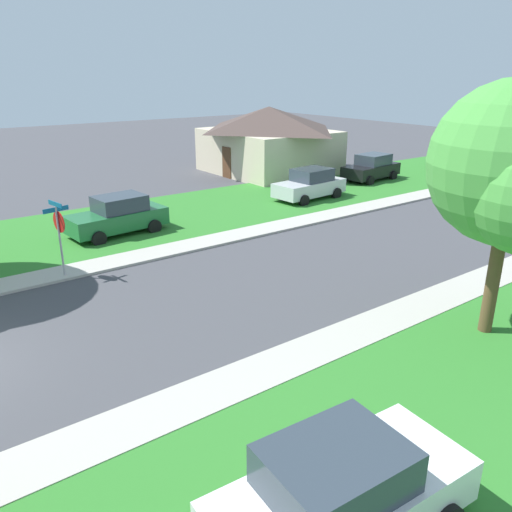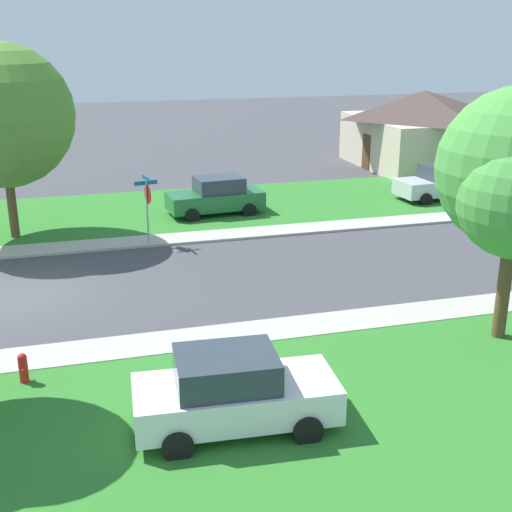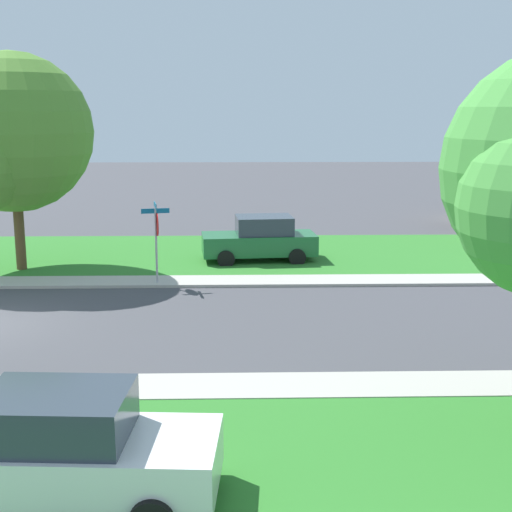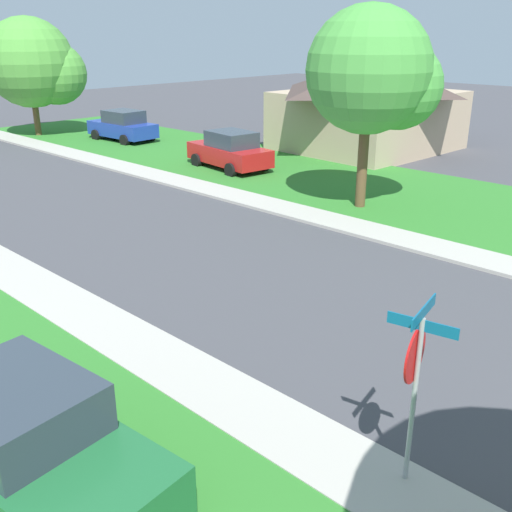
% 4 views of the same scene
% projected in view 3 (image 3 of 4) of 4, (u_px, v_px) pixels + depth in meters
% --- Properties ---
extents(sidewalk_east, '(1.40, 56.00, 0.10)m').
position_uv_depth(sidewalk_east, '(469.00, 385.00, 15.12)').
color(sidewalk_east, '#ADA89E').
rests_on(sidewalk_east, ground).
extents(sidewalk_west, '(1.40, 56.00, 0.10)m').
position_uv_depth(sidewalk_west, '(382.00, 280.00, 24.32)').
color(sidewalk_west, '#ADA89E').
rests_on(sidewalk_west, ground).
extents(lawn_west, '(8.00, 56.00, 0.08)m').
position_uv_depth(lawn_west, '(359.00, 253.00, 28.93)').
color(lawn_west, '#2D7528').
rests_on(lawn_west, ground).
extents(stop_sign_far_corner, '(0.91, 0.91, 2.77)m').
position_uv_depth(stop_sign_far_corner, '(157.00, 229.00, 23.44)').
color(stop_sign_far_corner, '#9E9EA3').
rests_on(stop_sign_far_corner, ground).
extents(car_white_near_corner, '(2.24, 4.40, 1.76)m').
position_uv_depth(car_white_near_corner, '(68.00, 450.00, 10.48)').
color(car_white_near_corner, white).
rests_on(car_white_near_corner, ground).
extents(car_green_kerbside_mid, '(2.33, 4.45, 1.76)m').
position_uv_depth(car_green_kerbside_mid, '(260.00, 239.00, 27.35)').
color(car_green_kerbside_mid, '#1E6033').
rests_on(car_green_kerbside_mid, ground).
extents(tree_sidewalk_near, '(5.98, 5.56, 7.73)m').
position_uv_depth(tree_sidewalk_near, '(4.00, 138.00, 24.65)').
color(tree_sidewalk_near, brown).
rests_on(tree_sidewalk_near, ground).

